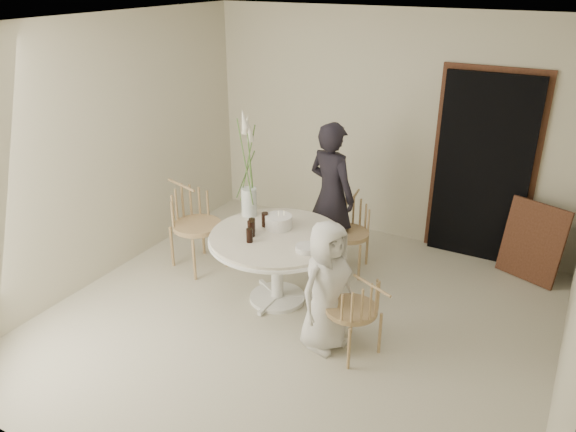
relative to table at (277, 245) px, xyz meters
The scene contains 18 objects.
ground 0.75m from the table, 35.54° to the right, with size 4.50×4.50×0.00m, color beige.
room_shell 1.09m from the table, 35.54° to the right, with size 4.50×4.50×4.50m.
doorway 2.49m from the table, 52.29° to the left, with size 1.00×0.10×2.10m, color black.
door_trim 2.53m from the table, 52.85° to the left, with size 1.12×0.03×2.22m, color brown.
table is the anchor object (origin of this frame).
picture_frame 2.75m from the table, 38.30° to the left, with size 0.64×0.04×0.85m, color brown.
chair_far 1.08m from the table, 71.33° to the left, with size 0.49×0.52×0.81m.
chair_right 1.16m from the table, 23.01° to the right, with size 0.57×0.55×0.78m.
chair_left 1.25m from the table, behind, with size 0.64×0.62×0.93m.
girl 1.00m from the table, 82.52° to the left, with size 0.60×0.39×1.64m, color black.
boy 0.86m from the table, 30.60° to the right, with size 0.59×0.38×1.20m, color silver.
birthday_cake 0.24m from the table, 113.75° to the left, with size 0.27×0.27×0.18m.
cola_tumbler_a 0.31m from the table, 143.60° to the right, with size 0.07×0.07×0.16m, color black.
cola_tumbler_b 0.35m from the table, 119.73° to the right, with size 0.06×0.06×0.13m, color black.
cola_tumbler_c 0.31m from the table, 166.10° to the right, with size 0.06×0.06×0.14m, color black.
cola_tumbler_d 0.29m from the table, 151.19° to the left, with size 0.07×0.07×0.15m, color black.
plate_stack 0.45m from the table, 21.60° to the right, with size 0.20×0.20×0.05m, color silver.
flower_vase 0.75m from the table, 151.28° to the left, with size 0.16×0.16×1.12m.
Camera 1 is at (2.09, -3.96, 3.11)m, focal length 35.00 mm.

